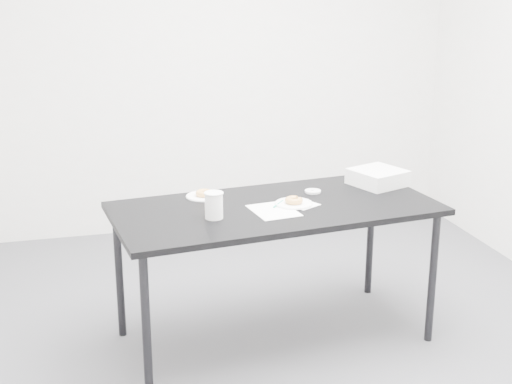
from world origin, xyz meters
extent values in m
plane|color=#4C4B51|center=(0.00, 0.00, 0.00)|extent=(4.00, 4.00, 0.00)
cube|color=white|center=(0.00, 2.00, 1.35)|extent=(4.00, 0.02, 2.70)
cube|color=black|center=(0.06, 0.06, 0.76)|extent=(1.78, 0.98, 0.03)
cylinder|color=black|center=(-0.68, -0.36, 0.37)|extent=(0.04, 0.04, 0.74)
cylinder|color=black|center=(-0.76, 0.31, 0.37)|extent=(0.04, 0.04, 0.74)
cylinder|color=black|center=(0.88, -0.18, 0.37)|extent=(0.04, 0.04, 0.74)
cylinder|color=black|center=(0.80, 0.48, 0.37)|extent=(0.04, 0.04, 0.74)
cube|color=white|center=(0.03, -0.02, 0.78)|extent=(0.25, 0.30, 0.00)
cube|color=green|center=(0.10, 0.08, 0.78)|extent=(0.05, 0.05, 0.00)
cylinder|color=#0D9872|center=(0.08, 0.07, 0.78)|extent=(0.09, 0.10, 0.01)
cube|color=white|center=(0.20, 0.04, 0.78)|extent=(0.19, 0.19, 0.00)
cylinder|color=white|center=(0.16, 0.06, 0.78)|extent=(0.20, 0.20, 0.01)
torus|color=gold|center=(0.16, 0.06, 0.80)|extent=(0.12, 0.12, 0.03)
cylinder|color=white|center=(-0.28, 0.32, 0.78)|extent=(0.20, 0.20, 0.01)
torus|color=gold|center=(-0.28, 0.32, 0.80)|extent=(0.11, 0.11, 0.03)
cylinder|color=white|center=(-0.29, -0.05, 0.84)|extent=(0.09, 0.09, 0.14)
cylinder|color=silver|center=(0.33, 0.24, 0.78)|extent=(0.09, 0.09, 0.01)
cube|color=silver|center=(0.74, 0.29, 0.82)|extent=(0.35, 0.35, 0.09)
camera|label=1|loc=(-0.94, -3.37, 1.94)|focal=50.00mm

